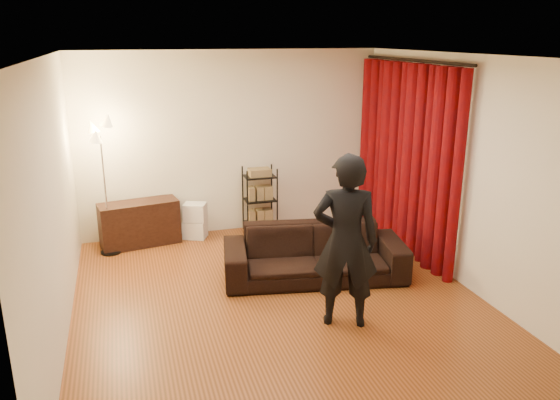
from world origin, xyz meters
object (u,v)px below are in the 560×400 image
object	(u,v)px
sofa	(314,253)
storage_boxes	(195,221)
person	(346,241)
media_cabinet	(140,223)
wire_shelf	(260,200)
floor_lamp	(105,189)

from	to	relation	value
sofa	storage_boxes	world-z (taller)	sofa
storage_boxes	person	bearing A→B (deg)	-68.75
storage_boxes	sofa	bearing A→B (deg)	-55.91
media_cabinet	wire_shelf	size ratio (longest dim) A/B	1.09
floor_lamp	storage_boxes	bearing A→B (deg)	11.70
sofa	wire_shelf	size ratio (longest dim) A/B	2.20
wire_shelf	floor_lamp	world-z (taller)	floor_lamp
storage_boxes	floor_lamp	distance (m)	1.40
person	wire_shelf	size ratio (longest dim) A/B	1.81
person	storage_boxes	xyz separation A→B (m)	(-1.14, 2.92, -0.64)
sofa	wire_shelf	distance (m)	1.84
person	wire_shelf	bearing A→B (deg)	-66.40
media_cabinet	storage_boxes	bearing A→B (deg)	-7.12
wire_shelf	floor_lamp	xyz separation A→B (m)	(-2.20, -0.26, 0.42)
person	wire_shelf	distance (m)	2.96
sofa	floor_lamp	world-z (taller)	floor_lamp
media_cabinet	wire_shelf	xyz separation A→B (m)	(1.79, 0.05, 0.18)
media_cabinet	wire_shelf	bearing A→B (deg)	-8.38
person	storage_boxes	world-z (taller)	person
wire_shelf	person	bearing A→B (deg)	-107.91
storage_boxes	wire_shelf	xyz separation A→B (m)	(0.99, 0.01, 0.23)
sofa	media_cabinet	xyz separation A→B (m)	(-2.01, 1.76, -0.00)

